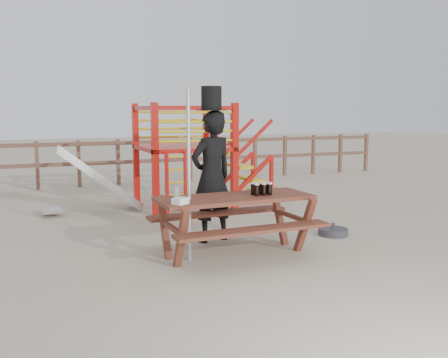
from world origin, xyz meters
TOP-DOWN VIEW (x-y plane):
  - ground at (0.00, 0.00)m, footprint 60.00×60.00m
  - back_fence at (0.00, 7.00)m, footprint 15.09×0.09m
  - playground_fort at (0.12, 3.58)m, footprint 4.71×1.84m
  - picnic_table at (-0.26, -0.07)m, footprint 2.13×1.50m
  - man_with_hat at (-0.28, 0.75)m, footprint 0.82×0.65m
  - metal_pole at (-0.91, -0.07)m, footprint 0.05×0.05m
  - parasol_base at (1.61, 0.32)m, footprint 0.47×0.47m
  - paper_bag at (-1.11, -0.34)m, footprint 0.23×0.21m
  - stout_pints at (0.12, -0.11)m, footprint 0.28×0.18m
  - empty_glasses at (-1.04, 0.05)m, footprint 0.07×0.07m

SIDE VIEW (x-z plane):
  - ground at x=0.00m, z-range 0.00..0.00m
  - parasol_base at x=1.61m, z-range -0.04..0.15m
  - picnic_table at x=-0.26m, z-range 0.11..0.92m
  - back_fence at x=0.00m, z-range 0.14..1.34m
  - paper_bag at x=-1.11m, z-range 0.81..0.89m
  - empty_glasses at x=-1.04m, z-range 0.81..0.96m
  - stout_pints at x=0.12m, z-range 0.81..0.98m
  - man_with_hat at x=-0.28m, z-range -0.12..2.18m
  - playground_fort at x=0.12m, z-range 0.02..2.12m
  - metal_pole at x=-0.91m, z-range 0.00..2.24m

